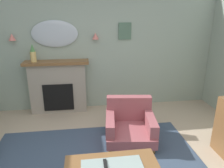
{
  "coord_description": "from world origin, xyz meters",
  "views": [
    {
      "loc": [
        -0.11,
        -2.25,
        2.11
      ],
      "look_at": [
        0.38,
        1.25,
        0.94
      ],
      "focal_mm": 33.97,
      "sensor_mm": 36.0,
      "label": 1
    }
  ],
  "objects_px": {
    "wall_mirror": "(55,34)",
    "tv_remote": "(105,164)",
    "fireplace": "(58,87)",
    "wall_sconce_left": "(12,37)",
    "framed_picture": "(125,31)",
    "wall_sconce_right": "(95,36)",
    "armchair_in_corner": "(130,123)",
    "mantel_vase_left": "(33,54)"
  },
  "relations": [
    {
      "from": "fireplace",
      "to": "wall_sconce_right",
      "type": "distance_m",
      "value": 1.38
    },
    {
      "from": "fireplace",
      "to": "framed_picture",
      "type": "height_order",
      "value": "framed_picture"
    },
    {
      "from": "wall_mirror",
      "to": "armchair_in_corner",
      "type": "distance_m",
      "value": 2.43
    },
    {
      "from": "tv_remote",
      "to": "armchair_in_corner",
      "type": "distance_m",
      "value": 1.3
    },
    {
      "from": "framed_picture",
      "to": "armchair_in_corner",
      "type": "height_order",
      "value": "framed_picture"
    },
    {
      "from": "wall_sconce_left",
      "to": "framed_picture",
      "type": "xyz_separation_m",
      "value": [
        2.35,
        0.06,
        0.09
      ]
    },
    {
      "from": "wall_sconce_right",
      "to": "framed_picture",
      "type": "height_order",
      "value": "framed_picture"
    },
    {
      "from": "wall_sconce_left",
      "to": "mantel_vase_left",
      "type": "bearing_deg",
      "value": -16.7
    },
    {
      "from": "wall_sconce_left",
      "to": "framed_picture",
      "type": "height_order",
      "value": "framed_picture"
    },
    {
      "from": "framed_picture",
      "to": "fireplace",
      "type": "bearing_deg",
      "value": -174.23
    },
    {
      "from": "wall_mirror",
      "to": "wall_sconce_right",
      "type": "distance_m",
      "value": 0.85
    },
    {
      "from": "fireplace",
      "to": "wall_mirror",
      "type": "bearing_deg",
      "value": 90.0
    },
    {
      "from": "wall_sconce_right",
      "to": "framed_picture",
      "type": "bearing_deg",
      "value": 5.27
    },
    {
      "from": "wall_mirror",
      "to": "armchair_in_corner",
      "type": "bearing_deg",
      "value": -48.11
    },
    {
      "from": "fireplace",
      "to": "armchair_in_corner",
      "type": "xyz_separation_m",
      "value": [
        1.32,
        -1.33,
        -0.27
      ]
    },
    {
      "from": "framed_picture",
      "to": "wall_sconce_right",
      "type": "bearing_deg",
      "value": -174.73
    },
    {
      "from": "framed_picture",
      "to": "tv_remote",
      "type": "bearing_deg",
      "value": -105.36
    },
    {
      "from": "wall_mirror",
      "to": "wall_sconce_left",
      "type": "relative_size",
      "value": 6.86
    },
    {
      "from": "wall_mirror",
      "to": "tv_remote",
      "type": "relative_size",
      "value": 6.0
    },
    {
      "from": "wall_sconce_right",
      "to": "tv_remote",
      "type": "xyz_separation_m",
      "value": [
        -0.08,
        -2.59,
        -1.21
      ]
    },
    {
      "from": "fireplace",
      "to": "wall_sconce_left",
      "type": "height_order",
      "value": "wall_sconce_left"
    },
    {
      "from": "mantel_vase_left",
      "to": "wall_sconce_left",
      "type": "distance_m",
      "value": 0.53
    },
    {
      "from": "wall_sconce_left",
      "to": "tv_remote",
      "type": "relative_size",
      "value": 0.88
    },
    {
      "from": "wall_sconce_left",
      "to": "wall_sconce_right",
      "type": "bearing_deg",
      "value": 0.0
    },
    {
      "from": "wall_mirror",
      "to": "tv_remote",
      "type": "xyz_separation_m",
      "value": [
        0.77,
        -2.64,
        -1.26
      ]
    },
    {
      "from": "framed_picture",
      "to": "tv_remote",
      "type": "height_order",
      "value": "framed_picture"
    },
    {
      "from": "wall_mirror",
      "to": "wall_sconce_left",
      "type": "height_order",
      "value": "wall_mirror"
    },
    {
      "from": "wall_sconce_right",
      "to": "armchair_in_corner",
      "type": "relative_size",
      "value": 0.15
    },
    {
      "from": "wall_mirror",
      "to": "wall_sconce_left",
      "type": "distance_m",
      "value": 0.85
    },
    {
      "from": "tv_remote",
      "to": "armchair_in_corner",
      "type": "bearing_deg",
      "value": 64.71
    },
    {
      "from": "wall_sconce_left",
      "to": "tv_remote",
      "type": "xyz_separation_m",
      "value": [
        1.62,
        -2.59,
        -1.21
      ]
    },
    {
      "from": "armchair_in_corner",
      "to": "framed_picture",
      "type": "bearing_deg",
      "value": 83.18
    },
    {
      "from": "wall_sconce_right",
      "to": "framed_picture",
      "type": "xyz_separation_m",
      "value": [
        0.65,
        0.06,
        0.09
      ]
    },
    {
      "from": "wall_mirror",
      "to": "framed_picture",
      "type": "bearing_deg",
      "value": 0.38
    },
    {
      "from": "mantel_vase_left",
      "to": "wall_sconce_right",
      "type": "bearing_deg",
      "value": 5.27
    },
    {
      "from": "mantel_vase_left",
      "to": "framed_picture",
      "type": "distance_m",
      "value": 2.0
    },
    {
      "from": "wall_mirror",
      "to": "wall_sconce_right",
      "type": "bearing_deg",
      "value": -3.37
    },
    {
      "from": "fireplace",
      "to": "framed_picture",
      "type": "xyz_separation_m",
      "value": [
        1.5,
        0.15,
        1.18
      ]
    },
    {
      "from": "framed_picture",
      "to": "armchair_in_corner",
      "type": "distance_m",
      "value": 2.08
    },
    {
      "from": "wall_sconce_left",
      "to": "armchair_in_corner",
      "type": "bearing_deg",
      "value": -33.25
    },
    {
      "from": "mantel_vase_left",
      "to": "wall_sconce_left",
      "type": "relative_size",
      "value": 2.68
    },
    {
      "from": "tv_remote",
      "to": "fireplace",
      "type": "bearing_deg",
      "value": 107.18
    }
  ]
}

